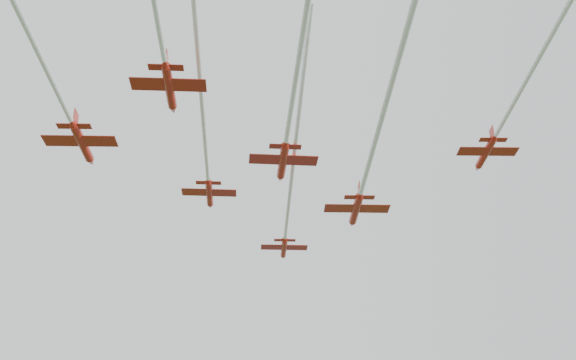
{
  "coord_description": "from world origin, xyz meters",
  "views": [
    {
      "loc": [
        -10.9,
        -87.22,
        14.24
      ],
      "look_at": [
        -4.32,
        1.96,
        57.85
      ],
      "focal_mm": 45.0,
      "sensor_mm": 36.0,
      "label": 1
    }
  ],
  "objects": [
    {
      "name": "jet_row3_mid",
      "position": [
        -5.5,
        -15.08,
        56.67
      ],
      "size": [
        8.69,
        44.66,
        2.61
      ],
      "rotation": [
        0.0,
        0.0,
        0.0
      ],
      "color": "red"
    },
    {
      "name": "jet_row2_left",
      "position": [
        -15.52,
        -1.55,
        59.27
      ],
      "size": [
        8.02,
        49.69,
        2.41
      ],
      "rotation": [
        0.0,
        0.0,
        -0.01
      ],
      "color": "red"
    },
    {
      "name": "jet_row2_right",
      "position": [
        5.22,
        -9.71,
        56.22
      ],
      "size": [
        9.48,
        66.95,
        2.82
      ],
      "rotation": [
        0.0,
        0.0,
        -0.05
      ],
      "color": "red"
    },
    {
      "name": "jet_row3_left",
      "position": [
        -31.73,
        -23.98,
        58.02
      ],
      "size": [
        9.17,
        66.55,
        2.73
      ],
      "rotation": [
        0.0,
        0.0,
        -0.05
      ],
      "color": "red"
    },
    {
      "name": "jet_lead",
      "position": [
        -3.77,
        6.8,
        57.15
      ],
      "size": [
        7.84,
        68.23,
        2.34
      ],
      "rotation": [
        0.0,
        0.0,
        -0.03
      ],
      "color": "red"
    },
    {
      "name": "jet_row3_right",
      "position": [
        20.81,
        -14.78,
        59.16
      ],
      "size": [
        7.89,
        42.75,
        2.34
      ],
      "rotation": [
        0.0,
        0.0,
        -0.06
      ],
      "color": "red"
    }
  ]
}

